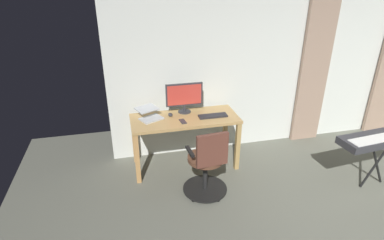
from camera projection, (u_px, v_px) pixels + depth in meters
name	position (u px, v px, depth m)	size (l,w,h in m)	color
back_room_partition	(281.00, 58.00, 4.72)	(5.16, 0.10, 2.72)	silver
curtain_right_panel	(314.00, 71.00, 4.82)	(0.47, 0.06, 2.33)	#A0826D
desk	(185.00, 124.00, 4.29)	(1.45, 0.60, 0.76)	tan
office_chair	(207.00, 165.00, 3.79)	(0.56, 0.56, 0.92)	black
computer_monitor	(184.00, 96.00, 4.31)	(0.51, 0.18, 0.42)	#333338
computer_keyboard	(213.00, 116.00, 4.26)	(0.39, 0.12, 0.02)	#232328
laptop	(150.00, 115.00, 4.19)	(0.39, 0.40, 0.14)	#B7BCC1
computer_mouse	(170.00, 115.00, 4.29)	(0.06, 0.10, 0.04)	#333338
cell_phone_by_monitor	(183.00, 121.00, 4.12)	(0.07, 0.14, 0.01)	#333338
piano_keyboard	(384.00, 139.00, 3.85)	(1.21, 0.43, 0.75)	black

